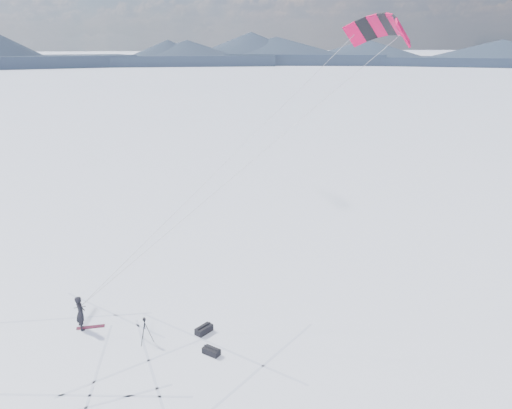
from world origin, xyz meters
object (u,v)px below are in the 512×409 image
object	(u,v)px
tripod	(145,327)
snowkiter	(82,329)
snowboard	(91,327)
gear_bag_b	(211,351)
gear_bag_a	(204,330)

from	to	relation	value
tripod	snowkiter	bearing A→B (deg)	155.40
snowboard	gear_bag_b	distance (m)	6.50
gear_bag_a	gear_bag_b	bearing A→B (deg)	-125.08
gear_bag_a	gear_bag_b	xyz separation A→B (m)	(0.01, -1.81, -0.02)
snowkiter	gear_bag_a	world-z (taller)	snowkiter
snowkiter	snowboard	size ratio (longest dim) A/B	1.32
snowkiter	gear_bag_a	bearing A→B (deg)	-120.00
gear_bag_b	snowkiter	bearing A→B (deg)	-164.95
snowkiter	gear_bag_b	world-z (taller)	snowkiter
tripod	gear_bag_a	world-z (taller)	tripod
tripod	gear_bag_b	xyz separation A→B (m)	(2.76, -1.76, -0.66)
snowboard	gear_bag_a	world-z (taller)	gear_bag_a
gear_bag_b	tripod	bearing A→B (deg)	-164.01
snowkiter	snowboard	world-z (taller)	snowkiter
snowkiter	tripod	xyz separation A→B (m)	(2.91, -1.98, 0.82)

